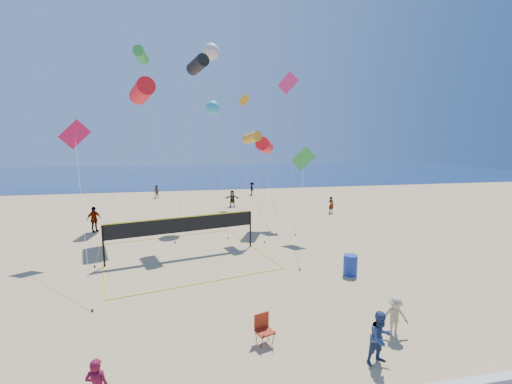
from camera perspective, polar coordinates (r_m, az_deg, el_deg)
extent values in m
plane|color=tan|center=(11.94, -3.26, -25.83)|extent=(120.00, 120.00, 0.00)
cube|color=navy|center=(72.09, -10.09, 3.10)|extent=(140.00, 50.00, 0.03)
imported|color=navy|center=(11.88, 20.03, -21.85)|extent=(0.91, 0.76, 1.66)
imported|color=tan|center=(13.51, 22.16, -18.65)|extent=(1.00, 0.70, 1.42)
imported|color=gray|center=(28.16, -25.40, -4.13)|extent=(1.12, 1.12, 1.91)
imported|color=gray|center=(35.25, -3.98, -1.08)|extent=(1.62, 0.74, 1.68)
imported|color=gray|center=(32.83, 12.41, -2.09)|extent=(0.60, 0.68, 1.56)
imported|color=gray|center=(41.84, -16.21, 0.02)|extent=(0.91, 0.83, 1.52)
imported|color=gray|center=(42.57, -0.66, 0.55)|extent=(0.70, 1.08, 1.59)
cube|color=#9B2811|center=(12.28, 1.46, -22.29)|extent=(0.67, 0.64, 0.06)
cube|color=#9B2811|center=(12.29, 0.92, -20.64)|extent=(0.53, 0.21, 0.55)
cylinder|color=black|center=(12.14, 1.01, -23.77)|extent=(0.11, 0.27, 0.71)
cylinder|color=black|center=(12.44, 0.02, -22.92)|extent=(0.11, 0.27, 0.71)
cylinder|color=black|center=(12.34, 2.92, -23.22)|extent=(0.11, 0.27, 0.71)
cylinder|color=black|center=(12.62, 1.89, -22.41)|extent=(0.11, 0.27, 0.71)
cylinder|color=navy|center=(18.30, 15.45, -11.64)|extent=(0.90, 0.90, 1.03)
cylinder|color=black|center=(20.23, -24.10, -8.25)|extent=(0.10, 0.10, 2.30)
cylinder|color=black|center=(21.99, -0.95, -6.17)|extent=(0.10, 0.10, 2.30)
cube|color=black|center=(20.50, -12.07, -5.38)|extent=(8.37, 2.06, 0.86)
cube|color=yellow|center=(20.39, -12.11, -4.13)|extent=(8.37, 2.07, 0.06)
cube|color=yellow|center=(17.11, -8.53, -14.70)|extent=(8.57, 2.14, 0.02)
cube|color=yellow|center=(25.05, -14.16, -7.28)|extent=(8.57, 2.14, 0.02)
cylinder|color=red|center=(26.25, -18.47, 15.66)|extent=(2.15, 3.23, 1.63)
cylinder|color=silver|center=(22.79, -21.51, 3.87)|extent=(2.06, 6.99, 10.13)
cylinder|color=black|center=(20.66, -25.30, -11.18)|extent=(0.08, 0.08, 0.10)
cylinder|color=black|center=(25.14, -9.71, 20.19)|extent=(1.57, 2.27, 1.15)
cylinder|color=silver|center=(23.60, -11.51, 6.49)|extent=(1.85, 2.07, 11.81)
cylinder|color=black|center=(23.55, -13.33, -8.17)|extent=(0.08, 0.08, 0.10)
cylinder|color=orange|center=(23.87, -0.69, 9.07)|extent=(1.21, 1.78, 0.90)
cylinder|color=silver|center=(23.13, 0.34, 0.52)|extent=(0.47, 2.07, 6.90)
cylinder|color=black|center=(22.94, 1.41, -8.39)|extent=(0.08, 0.08, 0.10)
cube|color=#D6154C|center=(22.77, -27.97, 8.49)|extent=(1.75, 0.33, 1.75)
cylinder|color=silver|center=(18.80, -27.03, -2.07)|extent=(2.54, 8.09, 7.06)
cylinder|color=black|center=(15.79, -25.64, -17.40)|extent=(0.08, 0.08, 0.10)
cube|color=green|center=(24.02, 7.89, 5.53)|extent=(1.59, 0.76, 1.72)
cylinder|color=silver|center=(21.02, 7.65, -2.38)|extent=(2.26, 6.34, 5.46)
cylinder|color=black|center=(18.54, 7.32, -12.67)|extent=(0.08, 0.08, 0.10)
cube|color=#D62B71|center=(30.59, 5.37, 17.64)|extent=(1.59, 1.09, 1.88)
cylinder|color=silver|center=(27.07, 5.95, 6.57)|extent=(1.12, 6.25, 11.54)
cylinder|color=black|center=(24.84, 6.63, -7.11)|extent=(0.08, 0.08, 0.10)
sphere|color=beige|center=(31.35, -7.51, 22.15)|extent=(1.76, 1.76, 1.41)
cylinder|color=silver|center=(26.73, -6.24, 9.28)|extent=(0.43, 7.54, 14.09)
cylinder|color=black|center=(23.96, -4.67, -7.68)|extent=(0.08, 0.08, 0.10)
sphere|color=#32A4CD|center=(30.57, -7.25, 13.75)|extent=(1.48, 1.48, 1.20)
cylinder|color=silver|center=(27.56, -2.81, 4.51)|extent=(3.66, 6.34, 9.49)
cylinder|color=black|center=(25.62, 2.36, -6.57)|extent=(0.08, 0.08, 0.10)
cylinder|color=green|center=(32.79, -18.62, 20.80)|extent=(1.13, 2.30, 1.21)
cylinder|color=silver|center=(29.41, -16.06, 8.72)|extent=(2.60, 4.96, 13.88)
cylinder|color=black|center=(27.69, -13.21, -5.64)|extent=(0.08, 0.08, 0.10)
cube|color=orange|center=(37.61, -1.99, 15.06)|extent=(1.32, 0.60, 1.42)
cylinder|color=silver|center=(34.07, 0.56, 6.53)|extent=(1.87, 7.11, 10.95)
cylinder|color=black|center=(31.53, 3.52, -3.69)|extent=(0.08, 0.08, 0.10)
cylinder|color=red|center=(26.64, 1.44, 7.77)|extent=(1.88, 2.70, 1.36)
cylinder|color=silver|center=(25.61, 2.41, 0.64)|extent=(0.33, 2.69, 6.32)
cylinder|color=black|center=(25.02, 3.43, -6.96)|extent=(0.08, 0.08, 0.10)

